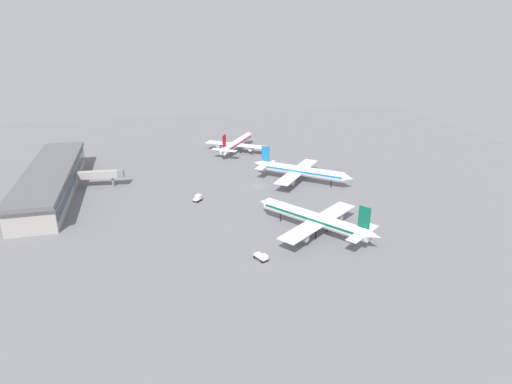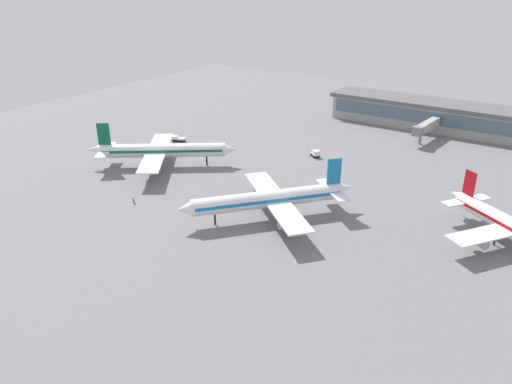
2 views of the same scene
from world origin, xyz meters
name	(u,v)px [view 1 (image 1 of 2)]	position (x,y,z in m)	size (l,w,h in m)	color
ground	(258,186)	(0.00, 0.00, 0.00)	(288.00, 288.00, 0.00)	slate
terminal_building	(51,181)	(-10.93, -77.94, 5.01)	(76.69, 16.15, 9.83)	#9E9993
airplane_at_gate	(300,171)	(-0.24, 17.85, 4.74)	(31.75, 35.34, 13.04)	white
airplane_taxiing	(236,143)	(-49.67, 1.31, 4.28)	(33.52, 28.29, 11.77)	white
airplane_distant	(315,219)	(44.42, 7.19, 4.83)	(37.26, 31.54, 13.29)	white
baggage_tug	(198,198)	(9.99, -25.05, 1.16)	(3.74, 3.66, 2.30)	black
pushback_tractor	(261,257)	(56.45, -13.02, 0.97)	(4.79, 3.63, 1.90)	black
ground_crew_worker	(364,208)	(32.29, 29.94, 0.85)	(0.53, 0.53, 1.67)	#1E2338
jet_bridge	(102,175)	(-13.46, -59.67, 5.13)	(4.45, 17.69, 6.74)	#9E9993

